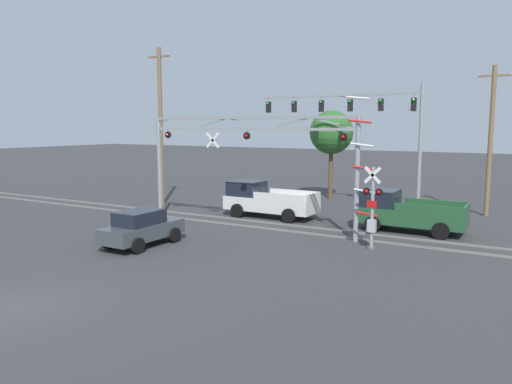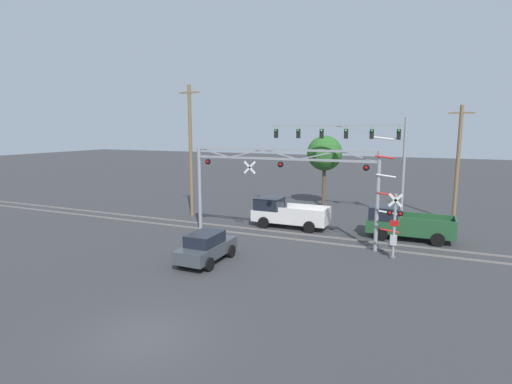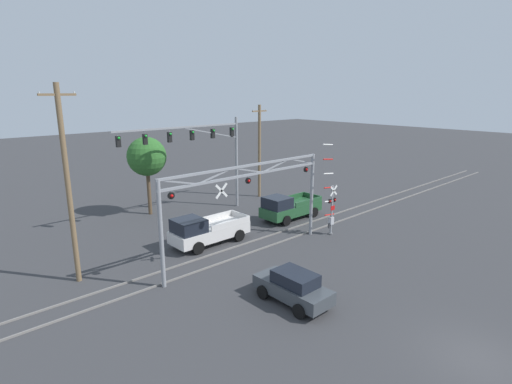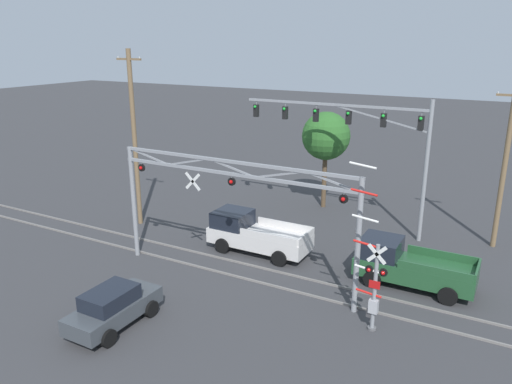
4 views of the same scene
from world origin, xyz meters
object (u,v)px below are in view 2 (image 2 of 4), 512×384
object	(u,v)px
sedan_waiting	(206,247)
traffic_signal_span	(363,146)
utility_pole_right	(458,162)
background_tree_beyond_span	(325,154)
utility_pole_left	(191,150)
pickup_truck_following	(404,224)
pickup_truck_lead	(286,213)
crossing_signal_mast	(393,221)
crossing_gantry	(280,176)

from	to	relation	value
sedan_waiting	traffic_signal_span	bearing A→B (deg)	69.21
utility_pole_right	background_tree_beyond_span	bearing A→B (deg)	170.03
utility_pole_left	pickup_truck_following	bearing A→B (deg)	-0.94
sedan_waiting	pickup_truck_lead	bearing A→B (deg)	81.93
crossing_signal_mast	traffic_signal_span	distance (m)	11.62
pickup_truck_following	sedan_waiting	xyz separation A→B (m)	(-9.61, -9.36, -0.17)
traffic_signal_span	utility_pole_right	size ratio (longest dim) A/B	1.26
traffic_signal_span	background_tree_beyond_span	distance (m)	5.06
utility_pole_right	traffic_signal_span	bearing A→B (deg)	-170.71
pickup_truck_lead	background_tree_beyond_span	xyz separation A→B (m)	(0.55, 9.02, 3.95)
crossing_gantry	utility_pole_left	xyz separation A→B (m)	(-9.22, 3.83, 1.27)
traffic_signal_span	utility_pole_left	bearing A→B (deg)	-156.47
pickup_truck_lead	background_tree_beyond_span	size ratio (longest dim) A/B	0.84
utility_pole_right	background_tree_beyond_span	distance (m)	11.17
crossing_gantry	utility_pole_right	size ratio (longest dim) A/B	1.37
traffic_signal_span	utility_pole_left	world-z (taller)	utility_pole_left
utility_pole_left	utility_pole_right	xyz separation A→B (m)	(19.97, 6.77, -0.84)
traffic_signal_span	utility_pole_left	size ratio (longest dim) A/B	1.07
traffic_signal_span	pickup_truck_lead	world-z (taller)	traffic_signal_span
pickup_truck_following	background_tree_beyond_span	distance (m)	12.49
traffic_signal_span	pickup_truck_following	bearing A→B (deg)	-57.07
sedan_waiting	background_tree_beyond_span	bearing A→B (deg)	84.17
crossing_gantry	utility_pole_left	distance (m)	10.06
pickup_truck_lead	utility_pole_left	distance (m)	9.55
pickup_truck_lead	crossing_gantry	bearing A→B (deg)	-77.23
crossing_gantry	crossing_signal_mast	size ratio (longest dim) A/B	1.82
traffic_signal_span	pickup_truck_lead	bearing A→B (deg)	-127.02
pickup_truck_following	utility_pole_right	bearing A→B (deg)	65.16
pickup_truck_lead	utility_pole_left	size ratio (longest dim) A/B	0.52
utility_pole_right	background_tree_beyond_span	size ratio (longest dim) A/B	1.36
background_tree_beyond_span	utility_pole_right	bearing A→B (deg)	-9.97
crossing_gantry	traffic_signal_span	xyz separation A→B (m)	(3.67, 9.44, 1.60)
crossing_signal_mast	utility_pole_left	size ratio (longest dim) A/B	0.64
pickup_truck_following	background_tree_beyond_span	size ratio (longest dim) A/B	0.82
traffic_signal_span	utility_pole_right	distance (m)	7.26
utility_pole_left	utility_pole_right	world-z (taller)	utility_pole_left
crossing_signal_mast	sedan_waiting	bearing A→B (deg)	-152.52
utility_pole_left	background_tree_beyond_span	distance (m)	12.51
crossing_gantry	sedan_waiting	xyz separation A→B (m)	(-2.12, -5.81, -3.38)
crossing_gantry	sedan_waiting	bearing A→B (deg)	-110.03
crossing_gantry	utility_pole_right	world-z (taller)	utility_pole_right
background_tree_beyond_span	utility_pole_left	bearing A→B (deg)	-135.88
pickup_truck_following	sedan_waiting	size ratio (longest dim) A/B	1.33
traffic_signal_span	sedan_waiting	bearing A→B (deg)	-110.79
crossing_gantry	background_tree_beyond_span	xyz separation A→B (m)	(-0.24, 12.53, 0.74)
traffic_signal_span	pickup_truck_lead	distance (m)	8.85
traffic_signal_span	pickup_truck_following	world-z (taller)	traffic_signal_span
crossing_signal_mast	utility_pole_left	bearing A→B (deg)	163.42
pickup_truck_following	utility_pole_left	world-z (taller)	utility_pole_left
pickup_truck_lead	sedan_waiting	world-z (taller)	pickup_truck_lead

